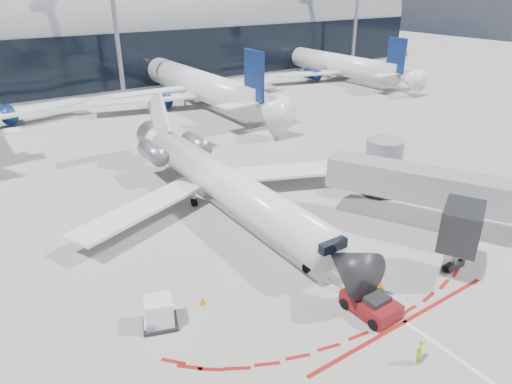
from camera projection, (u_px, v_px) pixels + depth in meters
ground at (280, 235)px, 33.80m from camera, size 260.00×260.00×0.00m
apron_centerline at (265, 224)px, 35.30m from camera, size 0.25×40.00×0.01m
apron_stop_bar at (405, 322)px, 25.14m from camera, size 14.00×0.25×0.01m
terminal_building at (57, 35)px, 79.09m from camera, size 150.00×24.15×24.00m
jet_bridge at (406, 181)px, 35.24m from camera, size 10.03×15.20×4.90m
light_mast_centre at (114, 15)px, 67.19m from camera, size 0.70×0.70×25.00m
light_mast_east at (357, 6)px, 92.57m from camera, size 0.70×0.70×25.00m
regional_jet at (219, 179)px, 36.77m from camera, size 24.92×30.73×7.70m
pushback_tug at (371, 304)px, 25.65m from camera, size 2.17×4.95×1.28m
ramp_worker at (420, 351)px, 22.09m from camera, size 0.65×0.51×1.55m
uld_container at (159, 313)px, 24.52m from camera, size 2.25×2.08×1.73m
safety_cone_left at (202, 300)px, 26.41m from camera, size 0.40×0.40×0.56m
safety_cone_right at (381, 285)px, 27.70m from camera, size 0.41×0.41×0.57m
bg_airliner_2 at (194, 63)px, 67.50m from camera, size 37.43×39.63×12.11m
bg_airliner_3 at (335, 49)px, 85.83m from camera, size 34.11×36.11×11.04m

